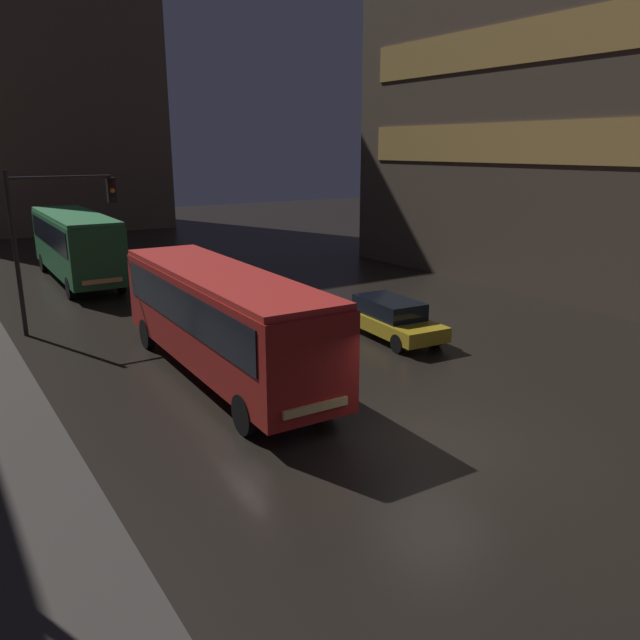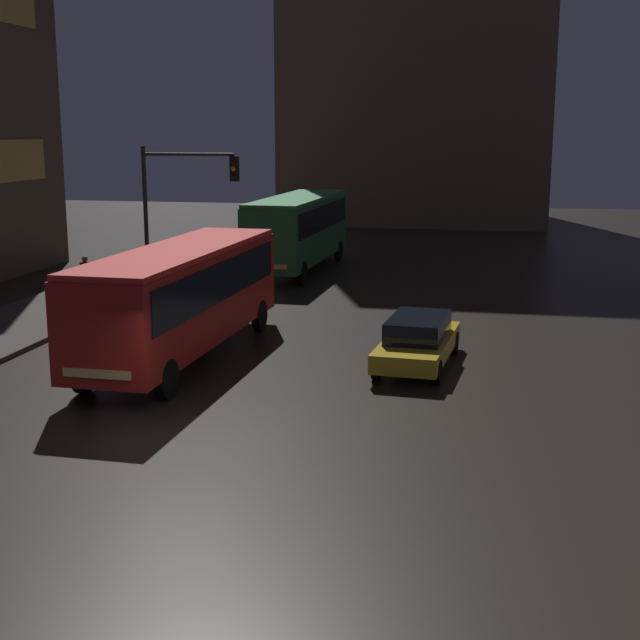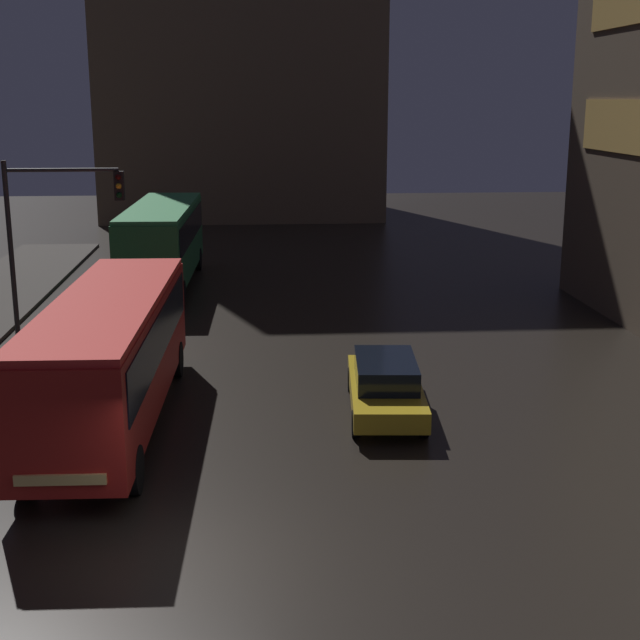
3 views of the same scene
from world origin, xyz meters
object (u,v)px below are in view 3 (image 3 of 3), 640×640
object	(u,v)px
bus_near	(110,347)
bus_far	(162,237)
traffic_light_main	(51,220)
car_taxi	(385,385)

from	to	relation	value
bus_near	bus_far	xyz separation A→B (m)	(-0.34, 16.47, 0.14)
bus_far	traffic_light_main	bearing A→B (deg)	75.41
traffic_light_main	bus_near	bearing A→B (deg)	-69.66
bus_near	bus_far	size ratio (longest dim) A/B	1.03
traffic_light_main	bus_far	bearing A→B (deg)	73.77
bus_near	bus_far	bearing A→B (deg)	-87.10
bus_near	traffic_light_main	distance (m)	8.51
bus_near	car_taxi	xyz separation A→B (m)	(6.68, 0.45, -1.24)
bus_far	traffic_light_main	world-z (taller)	traffic_light_main
bus_near	traffic_light_main	size ratio (longest dim) A/B	1.83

